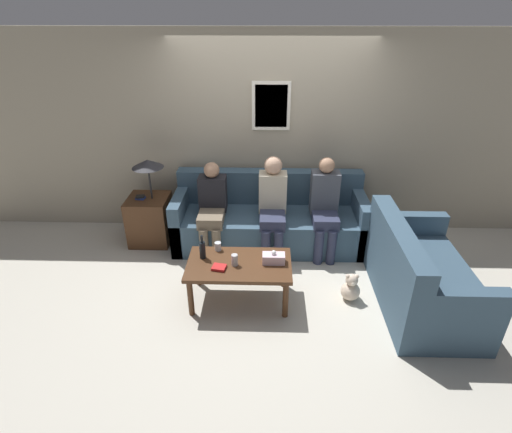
# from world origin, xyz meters

# --- Properties ---
(ground_plane) EXTENTS (16.00, 16.00, 0.00)m
(ground_plane) POSITION_xyz_m (0.00, 0.00, 0.00)
(ground_plane) COLOR beige
(wall_back) EXTENTS (9.00, 0.08, 2.60)m
(wall_back) POSITION_xyz_m (0.00, 0.98, 1.30)
(wall_back) COLOR #9E937F
(wall_back) RESTS_ON ground_plane
(couch_main) EXTENTS (2.43, 0.87, 0.90)m
(couch_main) POSITION_xyz_m (0.00, 0.52, 0.31)
(couch_main) COLOR #385166
(couch_main) RESTS_ON ground_plane
(couch_side) EXTENTS (0.87, 1.54, 0.90)m
(couch_side) POSITION_xyz_m (1.55, -0.69, 0.32)
(couch_side) COLOR #385166
(couch_side) RESTS_ON ground_plane
(coffee_table) EXTENTS (1.07, 0.62, 0.47)m
(coffee_table) POSITION_xyz_m (-0.31, -0.70, 0.40)
(coffee_table) COLOR #4C2D19
(coffee_table) RESTS_ON ground_plane
(side_table_with_lamp) EXTENTS (0.52, 0.52, 1.14)m
(side_table_with_lamp) POSITION_xyz_m (-1.57, 0.49, 0.38)
(side_table_with_lamp) COLOR #4C2D19
(side_table_with_lamp) RESTS_ON ground_plane
(wine_bottle) EXTENTS (0.06, 0.06, 0.27)m
(wine_bottle) POSITION_xyz_m (-0.70, -0.61, 0.57)
(wine_bottle) COLOR black
(wine_bottle) RESTS_ON coffee_table
(drinking_glass) EXTENTS (0.07, 0.07, 0.09)m
(drinking_glass) POSITION_xyz_m (-0.56, -0.46, 0.51)
(drinking_glass) COLOR silver
(drinking_glass) RESTS_ON coffee_table
(book_stack) EXTENTS (0.15, 0.14, 0.03)m
(book_stack) POSITION_xyz_m (-0.51, -0.80, 0.48)
(book_stack) COLOR red
(book_stack) RESTS_ON coffee_table
(soda_can) EXTENTS (0.07, 0.07, 0.12)m
(soda_can) POSITION_xyz_m (-0.36, -0.73, 0.53)
(soda_can) COLOR #BCBCC1
(soda_can) RESTS_ON coffee_table
(tissue_box) EXTENTS (0.23, 0.12, 0.14)m
(tissue_box) POSITION_xyz_m (0.04, -0.68, 0.52)
(tissue_box) COLOR silver
(tissue_box) RESTS_ON coffee_table
(person_left) EXTENTS (0.34, 0.61, 1.13)m
(person_left) POSITION_xyz_m (-0.71, 0.32, 0.62)
(person_left) COLOR #756651
(person_left) RESTS_ON ground_plane
(person_middle) EXTENTS (0.34, 0.61, 1.22)m
(person_middle) POSITION_xyz_m (0.03, 0.32, 0.67)
(person_middle) COLOR #2D334C
(person_middle) RESTS_ON ground_plane
(person_right) EXTENTS (0.34, 0.58, 1.21)m
(person_right) POSITION_xyz_m (0.67, 0.32, 0.66)
(person_right) COLOR #2D334C
(person_right) RESTS_ON ground_plane
(teddy_bear) EXTENTS (0.20, 0.20, 0.32)m
(teddy_bear) POSITION_xyz_m (0.87, -0.66, 0.14)
(teddy_bear) COLOR beige
(teddy_bear) RESTS_ON ground_plane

